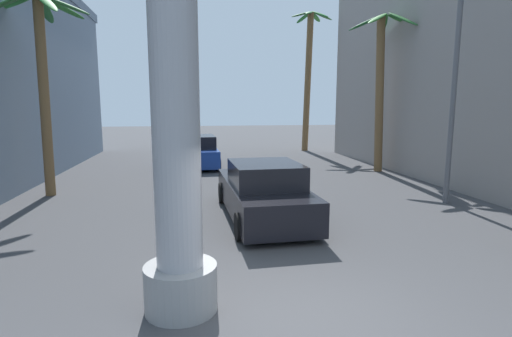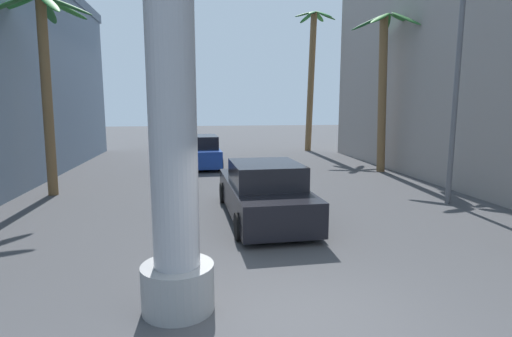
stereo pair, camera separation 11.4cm
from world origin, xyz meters
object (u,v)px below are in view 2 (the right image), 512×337
object	(u,v)px
street_lamp	(446,51)
car_lead	(263,192)
palm_tree_mid_left	(44,60)
palm_tree_far_right	(312,70)
car_far	(199,152)
palm_tree_mid_right	(384,76)

from	to	relation	value
street_lamp	car_lead	world-z (taller)	street_lamp
palm_tree_mid_left	palm_tree_far_right	world-z (taller)	palm_tree_far_right
car_far	palm_tree_far_right	distance (m)	10.64
car_lead	palm_tree_mid_left	world-z (taller)	palm_tree_mid_left
street_lamp	palm_tree_mid_left	distance (m)	12.63
car_lead	palm_tree_mid_right	xyz separation A→B (m)	(6.59, 6.69, 3.63)
palm_tree_mid_left	palm_tree_mid_right	xyz separation A→B (m)	(13.23, 2.80, -0.19)
street_lamp	car_lead	bearing A→B (deg)	-172.56
car_lead	palm_tree_mid_left	xyz separation A→B (m)	(-6.64, 3.89, 3.82)
car_far	palm_tree_far_right	bearing A→B (deg)	38.74
palm_tree_mid_left	car_lead	bearing A→B (deg)	-30.39
palm_tree_mid_left	palm_tree_mid_right	world-z (taller)	palm_tree_mid_right
street_lamp	car_far	world-z (taller)	street_lamp
car_lead	palm_tree_mid_left	bearing A→B (deg)	149.61
car_lead	palm_tree_far_right	xyz separation A→B (m)	(5.87, 15.59, 4.62)
street_lamp	palm_tree_mid_right	bearing A→B (deg)	80.41
street_lamp	car_lead	size ratio (longest dim) A/B	1.48
street_lamp	palm_tree_far_right	size ratio (longest dim) A/B	0.84
palm_tree_mid_left	palm_tree_far_right	bearing A→B (deg)	43.08
car_lead	palm_tree_far_right	size ratio (longest dim) A/B	0.57
street_lamp	palm_tree_far_right	bearing A→B (deg)	88.91
car_lead	car_far	world-z (taller)	same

